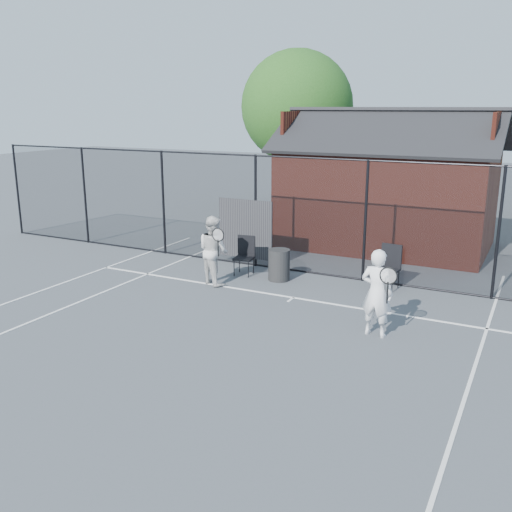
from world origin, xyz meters
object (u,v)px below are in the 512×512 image
at_px(player_front, 377,293).
at_px(clubhouse, 388,194).
at_px(chair_right, 388,268).
at_px(player_back, 213,250).
at_px(chair_left, 244,256).
at_px(waste_bin, 279,265).

bearing_deg(player_front, clubhouse, 103.40).
height_order(clubhouse, chair_right, clubhouse).
height_order(player_front, player_back, same).
bearing_deg(chair_right, player_back, -152.52).
distance_m(clubhouse, chair_right, 4.69).
xyz_separation_m(clubhouse, player_front, (1.74, -7.29, -0.76)).
relative_size(player_back, chair_left, 1.72).
bearing_deg(player_front, chair_right, 100.34).
bearing_deg(waste_bin, chair_left, 180.00).
bearing_deg(chair_right, player_front, -73.09).
distance_m(player_back, chair_left, 1.09).
bearing_deg(player_back, player_front, -17.66).
xyz_separation_m(chair_right, waste_bin, (-2.59, -0.50, -0.13)).
distance_m(player_front, chair_left, 4.77).
bearing_deg(chair_left, waste_bin, -8.08).
distance_m(clubhouse, player_front, 7.53).
bearing_deg(player_front, chair_left, 149.84).
relative_size(clubhouse, player_front, 3.86).
distance_m(chair_left, chair_right, 3.62).
xyz_separation_m(player_back, chair_right, (3.88, 1.48, -0.33)).
xyz_separation_m(clubhouse, player_back, (-2.67, -5.88, -0.76)).
distance_m(clubhouse, waste_bin, 5.23).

